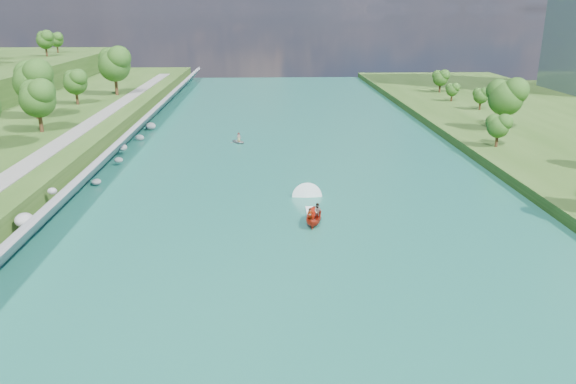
{
  "coord_description": "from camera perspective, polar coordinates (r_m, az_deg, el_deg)",
  "views": [
    {
      "loc": [
        -3.56,
        -47.3,
        21.56
      ],
      "look_at": [
        -1.12,
        10.96,
        2.5
      ],
      "focal_mm": 35.0,
      "sensor_mm": 36.0,
      "label": 1
    }
  ],
  "objects": [
    {
      "name": "ground",
      "position": [
        52.11,
        1.74,
        -6.35
      ],
      "size": [
        260.0,
        260.0,
        0.0
      ],
      "primitive_type": "plane",
      "color": "#2D5119",
      "rests_on": "ground"
    },
    {
      "name": "river_water",
      "position": [
        70.75,
        0.6,
        0.4
      ],
      "size": [
        55.0,
        240.0,
        0.1
      ],
      "primitive_type": "cube",
      "color": "#1A6454",
      "rests_on": "ground"
    },
    {
      "name": "riprap_bank",
      "position": [
        73.06,
        -20.06,
        1.27
      ],
      "size": [
        3.72,
        236.0,
        4.07
      ],
      "color": "slate",
      "rests_on": "ground"
    },
    {
      "name": "riverside_path",
      "position": [
        75.44,
        -24.9,
        2.58
      ],
      "size": [
        3.0,
        200.0,
        0.1
      ],
      "primitive_type": "cube",
      "color": "gray",
      "rests_on": "berm_west"
    },
    {
      "name": "motorboat",
      "position": [
        60.15,
        2.5,
        -2.13
      ],
      "size": [
        3.6,
        18.9,
        2.14
      ],
      "rotation": [
        0.0,
        0.0,
        2.97
      ],
      "color": "#B1220E",
      "rests_on": "river_water"
    },
    {
      "name": "raft",
      "position": [
        95.02,
        -5.02,
        5.21
      ],
      "size": [
        3.32,
        3.48,
        1.73
      ],
      "rotation": [
        0.0,
        0.0,
        0.65
      ],
      "color": "gray",
      "rests_on": "river_water"
    }
  ]
}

